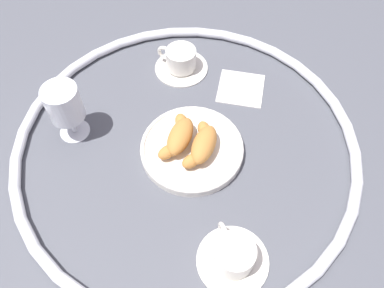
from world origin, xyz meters
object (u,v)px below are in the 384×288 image
at_px(coffee_cup_near, 233,256).
at_px(juice_glass_left, 64,105).
at_px(pastry_plate, 192,148).
at_px(folded_napkin, 241,88).
at_px(croissant_large, 203,145).
at_px(coffee_cup_far, 181,61).
at_px(croissant_small, 179,136).

distance_m(coffee_cup_near, juice_glass_left, 0.46).
bearing_deg(pastry_plate, folded_napkin, -6.20).
relative_size(croissant_large, coffee_cup_far, 1.00).
relative_size(croissant_small, folded_napkin, 1.24).
height_order(croissant_small, coffee_cup_far, croissant_small).
xyz_separation_m(croissant_small, coffee_cup_near, (-0.18, -0.21, -0.02)).
height_order(croissant_large, coffee_cup_far, croissant_large).
bearing_deg(folded_napkin, croissant_small, 166.26).
height_order(pastry_plate, croissant_large, croissant_large).
distance_m(croissant_small, coffee_cup_far, 0.25).
xyz_separation_m(juice_glass_left, folded_napkin, (0.29, -0.29, -0.09)).
relative_size(coffee_cup_near, juice_glass_left, 0.97).
distance_m(pastry_plate, coffee_cup_near, 0.25).
relative_size(croissant_large, croissant_small, 1.00).
relative_size(juice_glass_left, folded_napkin, 1.27).
bearing_deg(croissant_large, juice_glass_left, 104.31).
xyz_separation_m(pastry_plate, juice_glass_left, (-0.07, 0.26, 0.08)).
height_order(coffee_cup_near, folded_napkin, coffee_cup_near).
bearing_deg(folded_napkin, juice_glass_left, 135.45).
xyz_separation_m(coffee_cup_near, coffee_cup_far, (0.40, 0.32, 0.00)).
xyz_separation_m(coffee_cup_far, folded_napkin, (0.01, -0.17, -0.02)).
xyz_separation_m(coffee_cup_near, folded_napkin, (0.40, 0.15, -0.02)).
distance_m(coffee_cup_far, juice_glass_left, 0.32).
height_order(croissant_large, croissant_small, same).
distance_m(croissant_small, coffee_cup_near, 0.28).
distance_m(coffee_cup_near, folded_napkin, 0.43).
relative_size(coffee_cup_far, folded_napkin, 1.24).
xyz_separation_m(coffee_cup_near, juice_glass_left, (0.11, 0.44, 0.07)).
bearing_deg(croissant_large, folded_napkin, 0.08).
relative_size(pastry_plate, coffee_cup_far, 1.67).
bearing_deg(croissant_large, coffee_cup_far, 37.76).
xyz_separation_m(croissant_large, coffee_cup_far, (0.21, 0.17, -0.02)).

